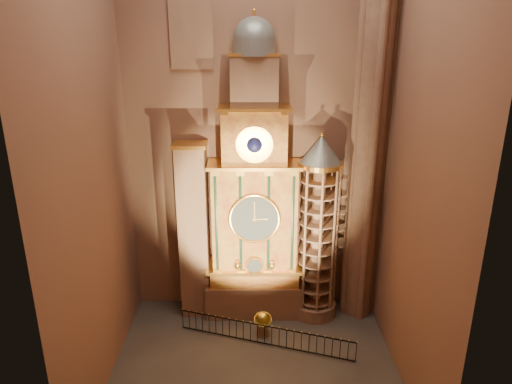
{
  "coord_description": "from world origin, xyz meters",
  "views": [
    {
      "loc": [
        -0.06,
        -18.56,
        15.45
      ],
      "look_at": [
        0.07,
        3.0,
        8.14
      ],
      "focal_mm": 32.0,
      "sensor_mm": 36.0,
      "label": 1
    }
  ],
  "objects_px": {
    "astronomical_clock": "(254,206)",
    "iron_railing": "(265,335)",
    "celestial_globe": "(263,322)",
    "stair_turret": "(317,231)",
    "portrait_tower": "(194,231)"
  },
  "relations": [
    {
      "from": "astronomical_clock",
      "to": "celestial_globe",
      "type": "xyz_separation_m",
      "value": [
        0.44,
        -2.38,
        -5.83
      ]
    },
    {
      "from": "portrait_tower",
      "to": "celestial_globe",
      "type": "distance_m",
      "value": 6.25
    },
    {
      "from": "portrait_tower",
      "to": "celestial_globe",
      "type": "height_order",
      "value": "portrait_tower"
    },
    {
      "from": "celestial_globe",
      "to": "stair_turret",
      "type": "bearing_deg",
      "value": 34.72
    },
    {
      "from": "stair_turret",
      "to": "iron_railing",
      "type": "height_order",
      "value": "stair_turret"
    },
    {
      "from": "stair_turret",
      "to": "celestial_globe",
      "type": "bearing_deg",
      "value": -145.28
    },
    {
      "from": "stair_turret",
      "to": "celestial_globe",
      "type": "relative_size",
      "value": 7.67
    },
    {
      "from": "astronomical_clock",
      "to": "portrait_tower",
      "type": "xyz_separation_m",
      "value": [
        -3.4,
        0.02,
        -1.53
      ]
    },
    {
      "from": "celestial_globe",
      "to": "iron_railing",
      "type": "distance_m",
      "value": 0.89
    },
    {
      "from": "astronomical_clock",
      "to": "iron_railing",
      "type": "xyz_separation_m",
      "value": [
        0.52,
        -3.24,
        -6.05
      ]
    },
    {
      "from": "portrait_tower",
      "to": "stair_turret",
      "type": "xyz_separation_m",
      "value": [
        6.9,
        -0.28,
        0.12
      ]
    },
    {
      "from": "portrait_tower",
      "to": "iron_railing",
      "type": "relative_size",
      "value": 1.13
    },
    {
      "from": "stair_turret",
      "to": "celestial_globe",
      "type": "distance_m",
      "value": 5.78
    },
    {
      "from": "astronomical_clock",
      "to": "celestial_globe",
      "type": "relative_size",
      "value": 11.86
    },
    {
      "from": "portrait_tower",
      "to": "stair_turret",
      "type": "height_order",
      "value": "stair_turret"
    }
  ]
}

